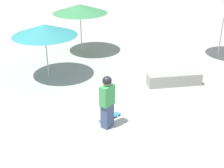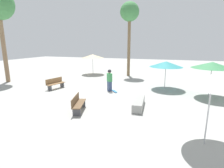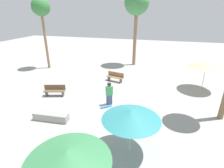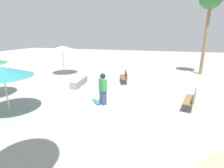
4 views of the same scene
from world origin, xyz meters
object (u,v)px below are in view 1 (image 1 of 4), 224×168
concrete_ledge (174,79)px  shade_umbrella_green (80,9)px  skateboard (110,117)px  shade_umbrella_teal (45,30)px  skater_main (107,100)px

concrete_ledge → shade_umbrella_green: 5.82m
skateboard → shade_umbrella_green: 6.87m
concrete_ledge → shade_umbrella_teal: shade_umbrella_teal is taller
concrete_ledge → skateboard: bearing=-49.0°
skateboard → concrete_ledge: 3.56m
skater_main → shade_umbrella_green: bearing=50.1°
concrete_ledge → shade_umbrella_teal: (-1.18, -4.96, 1.74)m
concrete_ledge → shade_umbrella_teal: size_ratio=0.84×
skater_main → skateboard: 0.95m
skateboard → concrete_ledge: size_ratio=0.35×
concrete_ledge → shade_umbrella_green: size_ratio=0.82×
shade_umbrella_green → skateboard: bearing=8.2°
skateboard → concrete_ledge: (-2.33, 2.69, 0.18)m
concrete_ledge → shade_umbrella_green: (-4.13, -3.62, 1.93)m
shade_umbrella_green → concrete_ledge: bearing=41.2°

